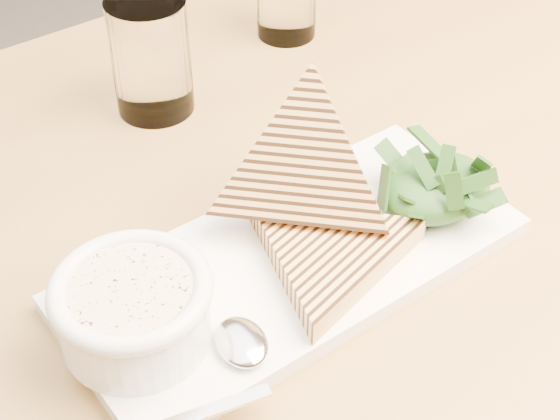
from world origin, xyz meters
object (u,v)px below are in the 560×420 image
soup_bowl (135,317)px  glass_near (151,56)px  table_top (389,192)px  platter (293,263)px

soup_bowl → glass_near: glass_near is taller
table_top → platter: size_ratio=3.36×
glass_near → table_top: bearing=-57.7°
platter → glass_near: glass_near is taller
table_top → platter: (-0.14, -0.05, 0.03)m
platter → glass_near: (0.01, 0.27, 0.05)m
soup_bowl → glass_near: bearing=61.9°
soup_bowl → glass_near: (0.15, 0.28, 0.02)m
table_top → glass_near: glass_near is taller
table_top → platter: platter is taller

